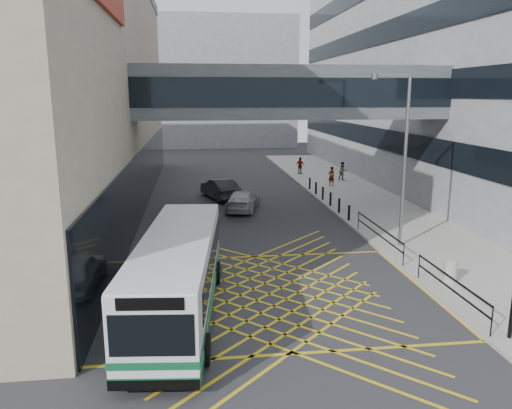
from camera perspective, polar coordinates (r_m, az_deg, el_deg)
name	(u,v)px	position (r m, az deg, el deg)	size (l,w,h in m)	color
ground	(269,294)	(19.19, 1.52, -10.19)	(120.00, 120.00, 0.00)	#333335
building_right	(503,64)	(49.41, 26.40, 14.23)	(24.09, 44.00, 20.00)	gray
building_far	(196,84)	(77.52, -6.85, 13.56)	(28.00, 16.00, 18.00)	gray
skybridge	(290,93)	(30.05, 3.86, 12.64)	(20.00, 4.10, 3.00)	#4F5459
pavement	(365,203)	(35.31, 12.35, 0.22)	(6.00, 54.00, 0.16)	#ABA69D
box_junction	(269,294)	(19.19, 1.52, -10.18)	(12.00, 9.00, 0.01)	gold
bus	(179,272)	(17.25, -8.84, -7.64)	(3.29, 10.17, 2.80)	silver
car_white	(151,267)	(20.27, -11.93, -7.03)	(1.84, 4.50, 1.43)	white
car_dark	(220,189)	(36.11, -4.14, 1.80)	(1.83, 4.69, 1.47)	#222428
car_silver	(243,200)	(32.42, -1.54, 0.52)	(1.87, 4.43, 1.38)	#969A9F
street_lamp	(401,151)	(24.56, 16.29, 5.94)	(1.86, 0.46, 8.16)	slate
litter_bin	(450,271)	(21.25, 21.32, -7.04)	(0.52, 0.52, 0.89)	#ADA89E
kerb_railings	(406,251)	(22.19, 16.78, -5.14)	(0.05, 12.54, 1.00)	black
bollards	(327,196)	(34.39, 8.07, 0.96)	(0.14, 10.14, 0.90)	black
pedestrian_a	(331,176)	(40.83, 8.61, 3.22)	(0.62, 0.44, 1.55)	gray
pedestrian_b	(343,171)	(43.44, 9.89, 3.75)	(0.78, 0.45, 1.59)	gray
pedestrian_c	(300,166)	(46.56, 5.08, 4.44)	(0.92, 0.44, 1.56)	gray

